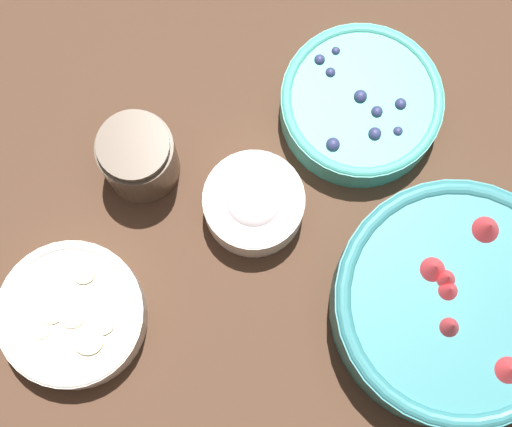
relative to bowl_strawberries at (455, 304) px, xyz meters
name	(u,v)px	position (x,y,z in m)	size (l,w,h in m)	color
ground_plane	(202,235)	(-0.27, 0.11, -0.04)	(4.00, 4.00, 0.00)	#4C3323
bowl_strawberries	(455,304)	(0.00, 0.00, 0.00)	(0.27, 0.27, 0.10)	teal
bowl_blueberries	(361,104)	(-0.07, 0.24, -0.02)	(0.19, 0.19, 0.06)	#47AD9E
bowl_bananas	(72,315)	(-0.42, 0.02, -0.02)	(0.16, 0.16, 0.05)	silver
bowl_cream	(254,203)	(-0.21, 0.13, -0.01)	(0.11, 0.11, 0.06)	white
jar_chocolate	(139,158)	(-0.33, 0.19, 0.00)	(0.09, 0.09, 0.09)	brown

